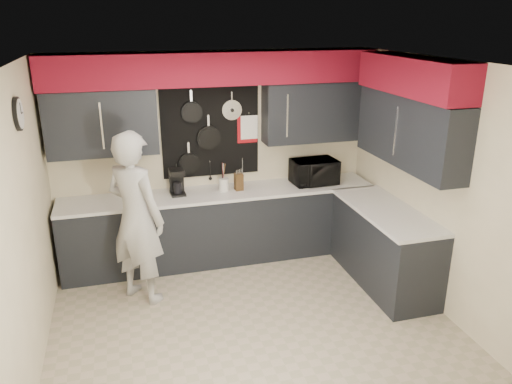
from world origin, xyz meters
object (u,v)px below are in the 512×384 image
object	(u,v)px
microwave	(314,172)
utensil_crock	(224,185)
knife_block	(239,182)
coffee_maker	(177,181)
person	(136,218)

from	to	relation	value
microwave	utensil_crock	distance (m)	1.19
knife_block	utensil_crock	world-z (taller)	knife_block
microwave	coffee_maker	size ratio (longest dim) A/B	1.77
microwave	coffee_maker	bearing A→B (deg)	175.03
utensil_crock	coffee_maker	xyz separation A→B (m)	(-0.57, 0.03, 0.09)
knife_block	utensil_crock	distance (m)	0.19
utensil_crock	coffee_maker	size ratio (longest dim) A/B	0.50
knife_block	utensil_crock	xyz separation A→B (m)	(-0.19, 0.02, -0.03)
microwave	coffee_maker	world-z (taller)	coffee_maker
coffee_maker	utensil_crock	bearing A→B (deg)	-5.14
microwave	person	world-z (taller)	person
person	microwave	bearing A→B (deg)	-118.57
knife_block	utensil_crock	size ratio (longest dim) A/B	1.34
microwave	utensil_crock	world-z (taller)	microwave
coffee_maker	knife_block	bearing A→B (deg)	-6.06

